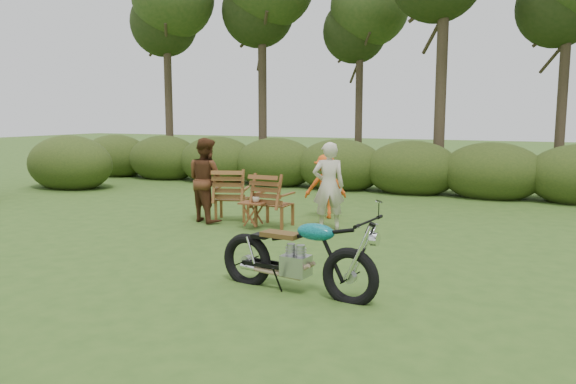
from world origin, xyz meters
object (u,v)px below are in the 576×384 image
at_px(adult_b, 207,221).
at_px(side_table, 253,215).
at_px(lawn_chair_right, 274,226).
at_px(lawn_chair_left, 232,220).
at_px(child, 325,218).
at_px(motorcycle, 296,292).
at_px(cup, 256,199).
at_px(adult_a, 328,229).

bearing_deg(adult_b, side_table, -169.11).
bearing_deg(side_table, lawn_chair_right, 55.35).
bearing_deg(lawn_chair_left, child, -167.37).
xyz_separation_m(motorcycle, adult_b, (-3.35, 3.25, 0.00)).
distance_m(lawn_chair_left, adult_b, 0.50).
bearing_deg(lawn_chair_left, cup, 127.72).
bearing_deg(child, side_table, 36.13).
relative_size(lawn_chair_left, adult_b, 0.62).
distance_m(lawn_chair_left, adult_a, 2.04).
distance_m(cup, adult_b, 1.34).
relative_size(motorcycle, cup, 14.58).
bearing_deg(cup, motorcycle, -54.80).
height_order(cup, child, child).
relative_size(lawn_chair_right, cup, 7.36).
relative_size(lawn_chair_left, side_table, 2.08).
xyz_separation_m(lawn_chair_right, child, (0.57, 1.17, 0.00)).
distance_m(motorcycle, adult_a, 3.65).
relative_size(adult_b, child, 1.28).
xyz_separation_m(motorcycle, side_table, (-2.19, 3.02, 0.24)).
bearing_deg(adult_a, motorcycle, 76.47).
bearing_deg(adult_b, cup, -167.90).
height_order(side_table, cup, cup).
bearing_deg(lawn_chair_right, cup, 61.26).
bearing_deg(lawn_chair_left, lawn_chair_right, 150.22).
xyz_separation_m(motorcycle, lawn_chair_left, (-2.96, 3.58, 0.00)).
distance_m(adult_a, adult_b, 2.44).
height_order(lawn_chair_right, adult_b, adult_b).
relative_size(motorcycle, side_table, 4.02).
relative_size(motorcycle, adult_b, 1.21).
distance_m(motorcycle, lawn_chair_right, 3.90).
relative_size(motorcycle, lawn_chair_right, 1.98).
relative_size(lawn_chair_right, adult_a, 0.63).
xyz_separation_m(side_table, adult_a, (1.26, 0.51, -0.24)).
height_order(motorcycle, adult_b, adult_b).
bearing_deg(cup, adult_a, 22.26).
relative_size(motorcycle, child, 1.54).
relative_size(adult_a, adult_b, 0.97).
distance_m(lawn_chair_left, cup, 1.13).
bearing_deg(child, motorcycle, 80.99).
distance_m(lawn_chair_right, adult_b, 1.41).
height_order(cup, adult_a, adult_a).
distance_m(lawn_chair_right, adult_a, 1.02).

